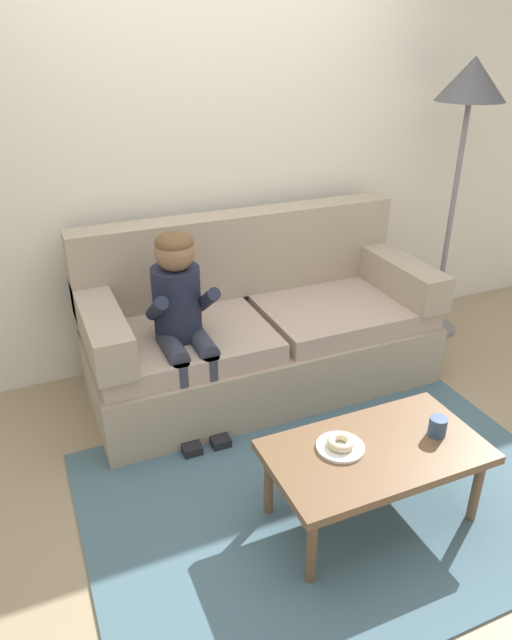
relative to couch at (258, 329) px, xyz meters
The scene contains 11 objects.
ground 0.93m from the couch, 96.05° to the right, with size 10.00×10.00×0.00m, color #9E896B.
wall_back 1.18m from the couch, 99.48° to the left, with size 8.00×0.10×2.80m, color silver.
area_rug 1.16m from the couch, 94.69° to the right, with size 2.30×1.62×0.01m, color #476675.
couch is the anchor object (origin of this frame).
coffee_table 1.28m from the couch, 89.87° to the right, with size 0.95×0.53×0.40m.
person_child 0.66m from the couch, 158.09° to the right, with size 0.34×0.58×1.10m.
plate 1.23m from the couch, 96.61° to the right, with size 0.21×0.21×0.01m, color white.
donut 1.23m from the couch, 96.61° to the right, with size 0.12×0.12×0.04m, color beige.
mug 1.34m from the couch, 76.97° to the right, with size 0.08×0.08×0.09m, color #334C72.
toy_controller 1.13m from the couch, 56.04° to the right, with size 0.23×0.09×0.05m.
floor_lamp 1.95m from the couch, ahead, with size 0.43×0.43×1.87m.
Camera 1 is at (-1.17, -2.04, 2.02)m, focal length 32.45 mm.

